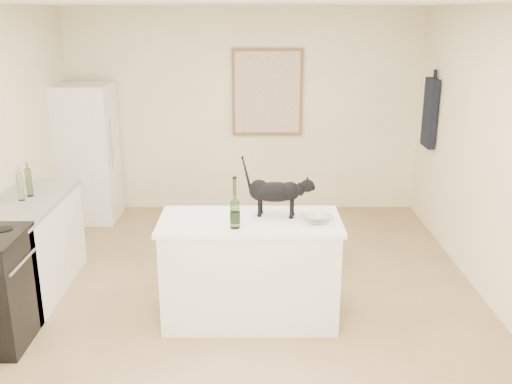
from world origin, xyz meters
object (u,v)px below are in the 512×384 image
object	(u,v)px
black_cat	(275,194)
glass_bowl	(317,219)
fridge	(87,153)
wine_bottle	(235,206)

from	to	relation	value
black_cat	glass_bowl	world-z (taller)	black_cat
fridge	black_cat	world-z (taller)	fridge
fridge	glass_bowl	size ratio (longest dim) A/B	6.91
black_cat	wine_bottle	distance (m)	0.43
wine_bottle	glass_bowl	world-z (taller)	wine_bottle
fridge	glass_bowl	xyz separation A→B (m)	(2.60, -2.63, 0.08)
glass_bowl	black_cat	bearing A→B (deg)	153.42
fridge	wine_bottle	distance (m)	3.36
fridge	black_cat	bearing A→B (deg)	-47.48
fridge	black_cat	distance (m)	3.35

